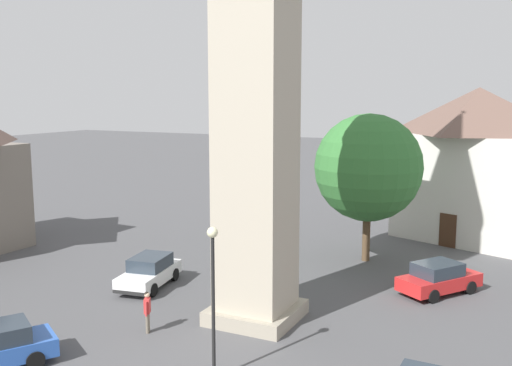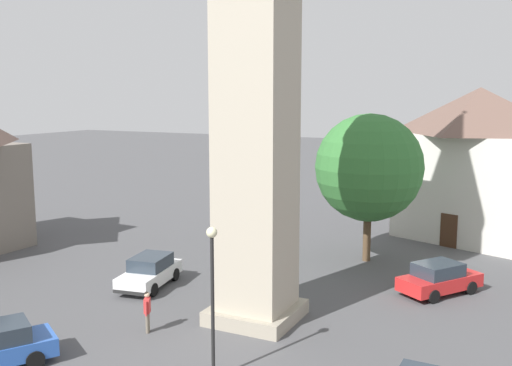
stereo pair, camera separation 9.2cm
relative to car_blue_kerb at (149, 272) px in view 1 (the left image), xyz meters
The scene contains 7 objects.
ground_plane 6.79m from the car_blue_kerb, 77.22° to the left, with size 200.00×200.00×0.00m, color #4C4C4F.
car_blue_kerb is the anchor object (origin of this frame).
car_silver_kerb 14.01m from the car_blue_kerb, 111.81° to the left, with size 4.36×3.73×1.53m.
pedestrian 5.69m from the car_blue_kerb, 35.53° to the left, with size 0.51×0.35×1.69m.
tree 13.24m from the car_blue_kerb, 137.52° to the left, with size 6.04×6.04×8.39m.
building_shop_left 22.33m from the car_blue_kerb, 142.75° to the left, with size 9.58×10.77×9.88m.
lamp_post 10.50m from the car_blue_kerb, 48.31° to the left, with size 0.36×0.36×5.19m.
Camera 1 is at (20.94, 10.20, 9.39)m, focal length 40.58 mm.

